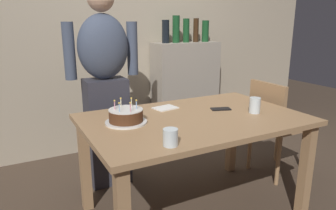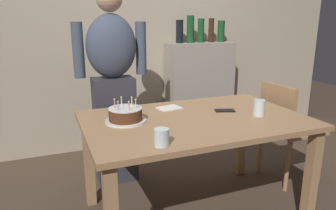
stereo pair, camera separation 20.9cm
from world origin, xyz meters
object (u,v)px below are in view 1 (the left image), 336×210
object	(u,v)px
napkin_stack	(165,108)
dining_chair	(273,121)
cell_phone	(221,109)
water_glass_far	(170,137)
person_man_bearded	(105,85)
birthday_cake	(126,116)
water_glass_near	(255,105)

from	to	relation	value
napkin_stack	dining_chair	xyz separation A→B (m)	(1.03, -0.11, -0.23)
cell_phone	water_glass_far	bearing A→B (deg)	-127.27
person_man_bearded	napkin_stack	bearing A→B (deg)	125.47
cell_phone	napkin_stack	distance (m)	0.42
water_glass_far	person_man_bearded	bearing A→B (deg)	90.73
birthday_cake	cell_phone	world-z (taller)	birthday_cake
birthday_cake	napkin_stack	bearing A→B (deg)	26.47
water_glass_near	dining_chair	world-z (taller)	dining_chair
cell_phone	person_man_bearded	size ratio (longest dim) A/B	0.09
napkin_stack	dining_chair	size ratio (longest dim) A/B	0.19
birthday_cake	water_glass_near	size ratio (longest dim) A/B	2.42
birthday_cake	water_glass_far	world-z (taller)	birthday_cake
birthday_cake	water_glass_near	bearing A→B (deg)	-13.09
water_glass_near	dining_chair	distance (m)	0.65
water_glass_near	cell_phone	xyz separation A→B (m)	(-0.16, 0.18, -0.05)
person_man_bearded	cell_phone	bearing A→B (deg)	135.27
birthday_cake	person_man_bearded	bearing A→B (deg)	84.64
cell_phone	napkin_stack	world-z (taller)	same
birthday_cake	napkin_stack	world-z (taller)	birthday_cake
napkin_stack	dining_chair	world-z (taller)	dining_chair
dining_chair	water_glass_near	bearing A→B (deg)	119.48
water_glass_far	napkin_stack	bearing A→B (deg)	64.90
birthday_cake	dining_chair	size ratio (longest dim) A/B	0.31
water_glass_near	person_man_bearded	xyz separation A→B (m)	(-0.84, 0.86, 0.08)
cell_phone	person_man_bearded	distance (m)	0.96
birthday_cake	water_glass_far	bearing A→B (deg)	-80.96
birthday_cake	person_man_bearded	world-z (taller)	person_man_bearded
napkin_stack	birthday_cake	bearing A→B (deg)	-153.53
water_glass_far	dining_chair	bearing A→B (deg)	22.38
birthday_cake	person_man_bearded	distance (m)	0.66
water_glass_far	napkin_stack	xyz separation A→B (m)	(0.31, 0.66, -0.04)
birthday_cake	water_glass_near	distance (m)	0.92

